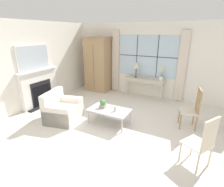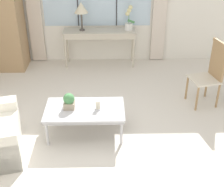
{
  "view_description": "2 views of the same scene",
  "coord_description": "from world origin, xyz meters",
  "px_view_note": "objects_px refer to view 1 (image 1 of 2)",
  "views": [
    {
      "loc": [
        1.99,
        -3.59,
        2.45
      ],
      "look_at": [
        -0.07,
        0.28,
        0.89
      ],
      "focal_mm": 28.0,
      "sensor_mm": 36.0,
      "label": 1
    },
    {
      "loc": [
        0.18,
        -3.53,
        2.84
      ],
      "look_at": [
        0.26,
        0.38,
        0.6
      ],
      "focal_mm": 50.0,
      "sensor_mm": 36.0,
      "label": 2
    }
  ],
  "objects_px": {
    "armoire": "(98,65)",
    "potted_plant_small": "(103,104)",
    "potted_orchid": "(161,75)",
    "armchair_upholstered": "(63,110)",
    "pillar_candle": "(115,109)",
    "coffee_table": "(109,111)",
    "fireplace": "(39,85)",
    "side_chair_wooden": "(194,107)",
    "console_table": "(144,80)",
    "accent_chair_wooden": "(203,140)",
    "table_lamp": "(136,66)"
  },
  "relations": [
    {
      "from": "armoire",
      "to": "potted_plant_small",
      "type": "relative_size",
      "value": 9.72
    },
    {
      "from": "potted_orchid",
      "to": "armchair_upholstered",
      "type": "distance_m",
      "value": 3.69
    },
    {
      "from": "potted_plant_small",
      "to": "pillar_candle",
      "type": "bearing_deg",
      "value": -5.61
    },
    {
      "from": "armoire",
      "to": "coffee_table",
      "type": "xyz_separation_m",
      "value": [
        1.87,
        -2.39,
        -0.75
      ]
    },
    {
      "from": "fireplace",
      "to": "potted_plant_small",
      "type": "relative_size",
      "value": 8.88
    },
    {
      "from": "potted_orchid",
      "to": "side_chair_wooden",
      "type": "relative_size",
      "value": 0.46
    },
    {
      "from": "potted_orchid",
      "to": "pillar_candle",
      "type": "height_order",
      "value": "potted_orchid"
    },
    {
      "from": "console_table",
      "to": "coffee_table",
      "type": "height_order",
      "value": "console_table"
    },
    {
      "from": "potted_orchid",
      "to": "potted_plant_small",
      "type": "height_order",
      "value": "potted_orchid"
    },
    {
      "from": "pillar_candle",
      "to": "potted_plant_small",
      "type": "bearing_deg",
      "value": 174.39
    },
    {
      "from": "potted_orchid",
      "to": "coffee_table",
      "type": "relative_size",
      "value": 0.45
    },
    {
      "from": "fireplace",
      "to": "accent_chair_wooden",
      "type": "height_order",
      "value": "fireplace"
    },
    {
      "from": "accent_chair_wooden",
      "to": "potted_plant_small",
      "type": "xyz_separation_m",
      "value": [
        -2.54,
        0.7,
        -0.04
      ]
    },
    {
      "from": "potted_orchid",
      "to": "pillar_candle",
      "type": "bearing_deg",
      "value": -103.26
    },
    {
      "from": "fireplace",
      "to": "armchair_upholstered",
      "type": "distance_m",
      "value": 1.6
    },
    {
      "from": "fireplace",
      "to": "potted_orchid",
      "type": "relative_size",
      "value": 4.05
    },
    {
      "from": "armchair_upholstered",
      "to": "coffee_table",
      "type": "xyz_separation_m",
      "value": [
        1.31,
        0.43,
        0.1
      ]
    },
    {
      "from": "potted_orchid",
      "to": "potted_plant_small",
      "type": "bearing_deg",
      "value": -111.97
    },
    {
      "from": "console_table",
      "to": "potted_orchid",
      "type": "bearing_deg",
      "value": 3.34
    },
    {
      "from": "armoire",
      "to": "accent_chair_wooden",
      "type": "height_order",
      "value": "armoire"
    },
    {
      "from": "table_lamp",
      "to": "potted_orchid",
      "type": "xyz_separation_m",
      "value": [
        0.97,
        0.03,
        -0.27
      ]
    },
    {
      "from": "armoire",
      "to": "console_table",
      "type": "relative_size",
      "value": 1.5
    },
    {
      "from": "coffee_table",
      "to": "side_chair_wooden",
      "type": "bearing_deg",
      "value": 22.32
    },
    {
      "from": "armoire",
      "to": "potted_plant_small",
      "type": "xyz_separation_m",
      "value": [
        1.66,
        -2.37,
        -0.59
      ]
    },
    {
      "from": "coffee_table",
      "to": "potted_plant_small",
      "type": "height_order",
      "value": "potted_plant_small"
    },
    {
      "from": "potted_orchid",
      "to": "coffee_table",
      "type": "distance_m",
      "value": 2.7
    },
    {
      "from": "table_lamp",
      "to": "coffee_table",
      "type": "relative_size",
      "value": 0.51
    },
    {
      "from": "console_table",
      "to": "accent_chair_wooden",
      "type": "height_order",
      "value": "accent_chair_wooden"
    },
    {
      "from": "side_chair_wooden",
      "to": "potted_plant_small",
      "type": "bearing_deg",
      "value": -160.21
    },
    {
      "from": "potted_plant_small",
      "to": "pillar_candle",
      "type": "relative_size",
      "value": 1.59
    },
    {
      "from": "fireplace",
      "to": "pillar_candle",
      "type": "distance_m",
      "value": 2.97
    },
    {
      "from": "table_lamp",
      "to": "potted_orchid",
      "type": "distance_m",
      "value": 1.0
    },
    {
      "from": "console_table",
      "to": "potted_plant_small",
      "type": "height_order",
      "value": "console_table"
    },
    {
      "from": "console_table",
      "to": "table_lamp",
      "type": "height_order",
      "value": "table_lamp"
    },
    {
      "from": "console_table",
      "to": "side_chair_wooden",
      "type": "xyz_separation_m",
      "value": [
        1.87,
        -1.64,
        -0.07
      ]
    },
    {
      "from": "side_chair_wooden",
      "to": "pillar_candle",
      "type": "height_order",
      "value": "side_chair_wooden"
    },
    {
      "from": "table_lamp",
      "to": "accent_chair_wooden",
      "type": "distance_m",
      "value": 4.09
    },
    {
      "from": "potted_orchid",
      "to": "table_lamp",
      "type": "bearing_deg",
      "value": -178.37
    },
    {
      "from": "fireplace",
      "to": "armoire",
      "type": "height_order",
      "value": "armoire"
    },
    {
      "from": "armoire",
      "to": "table_lamp",
      "type": "relative_size",
      "value": 3.89
    },
    {
      "from": "console_table",
      "to": "potted_orchid",
      "type": "xyz_separation_m",
      "value": [
        0.61,
        0.04,
        0.28
      ]
    },
    {
      "from": "coffee_table",
      "to": "pillar_candle",
      "type": "distance_m",
      "value": 0.22
    },
    {
      "from": "console_table",
      "to": "table_lamp",
      "type": "relative_size",
      "value": 2.59
    },
    {
      "from": "fireplace",
      "to": "potted_plant_small",
      "type": "height_order",
      "value": "fireplace"
    },
    {
      "from": "accent_chair_wooden",
      "to": "coffee_table",
      "type": "distance_m",
      "value": 2.43
    },
    {
      "from": "armoire",
      "to": "accent_chair_wooden",
      "type": "relative_size",
      "value": 2.12
    },
    {
      "from": "table_lamp",
      "to": "pillar_candle",
      "type": "relative_size",
      "value": 3.98
    },
    {
      "from": "console_table",
      "to": "potted_orchid",
      "type": "relative_size",
      "value": 2.95
    },
    {
      "from": "armchair_upholstered",
      "to": "side_chair_wooden",
      "type": "height_order",
      "value": "side_chair_wooden"
    },
    {
      "from": "console_table",
      "to": "coffee_table",
      "type": "bearing_deg",
      "value": -94.13
    }
  ]
}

